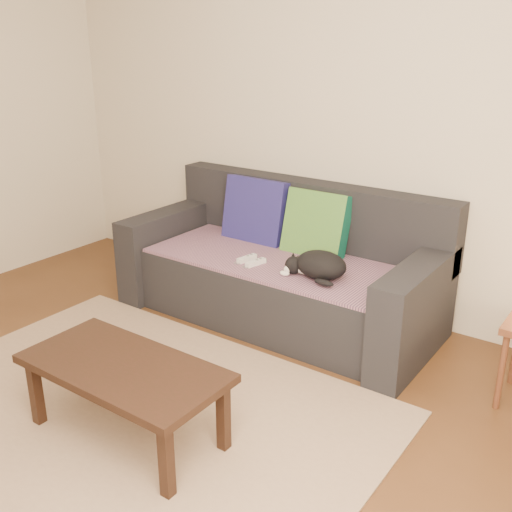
{
  "coord_description": "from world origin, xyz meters",
  "views": [
    {
      "loc": [
        2.01,
        -1.55,
        1.8
      ],
      "look_at": [
        0.05,
        1.2,
        0.55
      ],
      "focal_mm": 42.0,
      "sensor_mm": 36.0,
      "label": 1
    }
  ],
  "objects_px": {
    "coffee_table": "(124,374)",
    "wii_remote_b": "(247,259)",
    "sofa": "(282,273)",
    "wii_remote_a": "(256,263)",
    "cat": "(318,265)"
  },
  "relations": [
    {
      "from": "sofa",
      "to": "wii_remote_a",
      "type": "xyz_separation_m",
      "value": [
        -0.03,
        -0.26,
        0.15
      ]
    },
    {
      "from": "sofa",
      "to": "cat",
      "type": "height_order",
      "value": "sofa"
    },
    {
      "from": "cat",
      "to": "wii_remote_a",
      "type": "relative_size",
      "value": 2.82
    },
    {
      "from": "cat",
      "to": "wii_remote_b",
      "type": "height_order",
      "value": "cat"
    },
    {
      "from": "sofa",
      "to": "wii_remote_a",
      "type": "distance_m",
      "value": 0.3
    },
    {
      "from": "wii_remote_a",
      "to": "wii_remote_b",
      "type": "height_order",
      "value": "same"
    },
    {
      "from": "wii_remote_b",
      "to": "coffee_table",
      "type": "distance_m",
      "value": 1.33
    },
    {
      "from": "wii_remote_b",
      "to": "wii_remote_a",
      "type": "bearing_deg",
      "value": -97.09
    },
    {
      "from": "wii_remote_b",
      "to": "coffee_table",
      "type": "bearing_deg",
      "value": -159.27
    },
    {
      "from": "coffee_table",
      "to": "wii_remote_b",
      "type": "bearing_deg",
      "value": 101.05
    },
    {
      "from": "cat",
      "to": "wii_remote_a",
      "type": "bearing_deg",
      "value": -153.69
    },
    {
      "from": "cat",
      "to": "wii_remote_a",
      "type": "height_order",
      "value": "cat"
    },
    {
      "from": "cat",
      "to": "wii_remote_b",
      "type": "distance_m",
      "value": 0.52
    },
    {
      "from": "cat",
      "to": "coffee_table",
      "type": "distance_m",
      "value": 1.35
    },
    {
      "from": "cat",
      "to": "wii_remote_b",
      "type": "bearing_deg",
      "value": -157.63
    }
  ]
}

